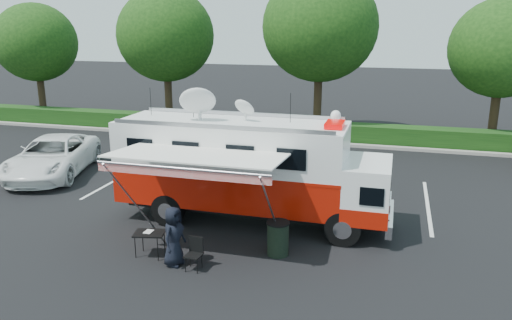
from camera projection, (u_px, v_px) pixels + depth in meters
The scene contains 10 objects.
ground_plane at pixel (252, 221), 15.98m from camera, with size 120.00×120.00×0.00m, color black.
back_border at pixel (341, 45), 26.33m from camera, with size 60.00×6.14×8.87m.
stall_lines at pixel (261, 190), 18.90m from camera, with size 24.12×5.50×0.01m.
command_truck at pixel (249, 168), 15.54m from camera, with size 8.55×2.35×4.11m.
awning at pixel (195, 159), 13.24m from camera, with size 4.67×2.43×2.82m.
white_suv at pixel (55, 174), 20.92m from camera, with size 2.60×5.63×1.57m, color white.
person at pixel (175, 264), 13.11m from camera, with size 0.78×0.51×1.60m, color black.
folding_table at pixel (149, 234), 13.43m from camera, with size 0.91×0.74×0.69m.
folding_chair at pixel (195, 251), 12.78m from camera, with size 0.43×0.45×0.85m.
trash_bin at pixel (278, 238), 13.56m from camera, with size 0.64×0.64×0.95m.
Camera 1 is at (4.19, -14.29, 6.12)m, focal length 35.00 mm.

